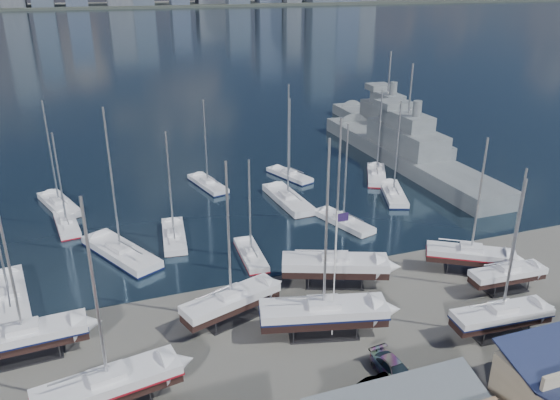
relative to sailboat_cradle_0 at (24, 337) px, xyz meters
name	(u,v)px	position (x,y,z in m)	size (l,w,h in m)	color
ground	(316,329)	(24.16, -4.37, -2.07)	(1400.00, 1400.00, 0.00)	#605E59
water	(109,30)	(24.16, 305.63, -2.22)	(1400.00, 600.00, 0.40)	#172335
far_shore	(93,6)	(24.16, 565.63, -0.97)	(1400.00, 80.00, 2.20)	#2D332D
sailboat_cradle_0	(24,337)	(0.00, 0.00, 0.00)	(10.10, 3.35, 16.08)	#2D2D33
sailboat_cradle_1	(109,385)	(6.19, -8.34, 0.04)	(10.82, 4.68, 16.85)	#2D2D33
sailboat_cradle_2	(231,301)	(17.40, -0.42, -0.03)	(9.79, 5.51, 15.45)	#2D2D33
sailboat_cradle_3	(323,312)	(24.49, -5.14, 0.10)	(11.65, 5.76, 17.98)	#2D2D33
sailboat_cradle_4	(335,265)	(29.03, 2.26, 0.08)	(11.13, 6.68, 17.46)	#2D2D33
sailboat_cradle_5	(501,315)	(39.09, -10.54, -0.07)	(9.21, 3.17, 14.74)	#2D2D33
sailboat_cradle_6	(470,255)	(43.70, -0.29, -0.06)	(9.11, 7.06, 14.90)	#2D2D33
sailboat_cradle_7	(508,274)	(44.76, -4.75, -0.15)	(7.96, 2.58, 13.07)	#2D2D33
sailboat_moored_0	(10,299)	(-2.23, 9.70, -1.77)	(4.84, 11.62, 16.84)	black
sailboat_moored_1	(67,225)	(2.87, 26.11, -1.77)	(3.53, 8.87, 12.90)	black
sailboat_moored_2	(59,206)	(1.86, 33.01, -1.75)	(6.08, 10.67, 15.54)	black
sailboat_moored_3	(121,254)	(8.71, 15.65, -1.76)	(8.42, 12.26, 17.99)	black
sailboat_moored_4	(174,237)	(15.09, 18.02, -1.75)	(3.61, 9.52, 14.03)	black
sailboat_moored_5	(208,185)	(22.81, 34.16, -1.77)	(4.66, 9.60, 13.83)	black
sailboat_moored_6	(251,255)	(22.51, 10.48, -1.77)	(2.67, 8.25, 12.18)	black
sailboat_moored_7	(288,201)	(32.04, 24.19, -1.75)	(3.98, 11.67, 17.34)	black
sailboat_moored_8	(289,176)	(35.84, 33.82, -1.77)	(5.31, 9.11, 13.15)	black
sailboat_moored_9	(343,222)	(36.22, 15.04, -1.75)	(5.16, 9.49, 13.81)	black
sailboat_moored_10	(393,195)	(47.13, 21.24, -1.77)	(5.99, 10.11, 14.60)	black
sailboat_moored_11	(376,176)	(48.71, 29.11, -1.77)	(6.89, 9.96, 14.63)	black
naval_ship_east	(405,153)	(56.91, 34.35, -0.41)	(8.00, 47.02, 18.23)	slate
naval_ship_west	(385,125)	(63.24, 51.98, -0.41)	(7.13, 39.27, 17.52)	slate
car_b	(374,391)	(24.78, -13.94, -1.29)	(1.65, 4.73, 1.56)	gray
car_d	(394,370)	(27.50, -12.30, -1.36)	(1.99, 4.89, 1.42)	gray
flagpole	(336,267)	(25.19, -5.77, 4.86)	(1.06, 0.12, 12.03)	white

